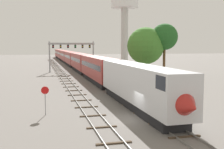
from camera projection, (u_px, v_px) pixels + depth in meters
The scene contains 9 objects.
ground_plane at pixel (134, 119), 26.28m from camera, with size 400.00×400.00×0.00m, color slate.
track_main at pixel (76, 68), 84.56m from camera, with size 2.60×200.00×0.16m.
track_near at pixel (62, 76), 63.93m from camera, with size 2.60×160.00×0.16m.
passenger_train at pixel (71, 58), 95.90m from camera, with size 3.04×156.36×4.80m.
signal_gantry at pixel (72, 49), 73.35m from camera, with size 12.10×0.49×8.03m.
water_tower at pixel (125, 6), 102.00m from camera, with size 10.09×10.09×26.81m.
stop_sign at pixel (45, 97), 27.60m from camera, with size 0.76×0.08×2.88m.
trackside_tree_left at pixel (165, 37), 59.87m from camera, with size 5.66×5.66×11.63m.
trackside_tree_mid at pixel (146, 46), 60.33m from camera, with size 7.98×7.98×10.87m.
Camera 1 is at (-8.39, -24.39, 6.86)m, focal length 44.79 mm.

